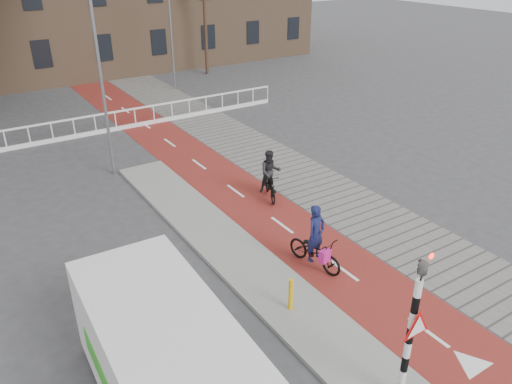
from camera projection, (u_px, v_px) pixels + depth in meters
ground at (352, 332)px, 11.89m from camera, size 120.00×120.00×0.00m
bike_lane at (210, 173)px, 20.14m from camera, size 2.50×60.00×0.01m
sidewalk at (268, 158)px, 21.49m from camera, size 3.00×60.00×0.01m
curb_island at (241, 259)px, 14.53m from camera, size 1.80×16.00×0.12m
traffic_signal at (413, 325)px, 9.19m from camera, size 0.80×0.80×3.68m
bollard at (291, 294)px, 12.27m from camera, size 0.12×0.12×0.88m
cyclist_near at (315, 247)px, 14.02m from camera, size 0.98×1.93×1.93m
cyclist_far at (270, 179)px, 17.80m from camera, size 1.08×1.74×1.83m
van at (169, 369)px, 9.23m from camera, size 2.36×5.56×2.36m
railing at (6, 144)px, 22.12m from camera, size 28.00×0.10×0.99m
tree_right at (205, 17)px, 33.75m from camera, size 0.23×0.23×7.63m
streetlight_near at (102, 86)px, 18.44m from camera, size 0.12×0.12×7.17m
streetlight_right at (170, 22)px, 29.92m from camera, size 0.12×0.12×8.17m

